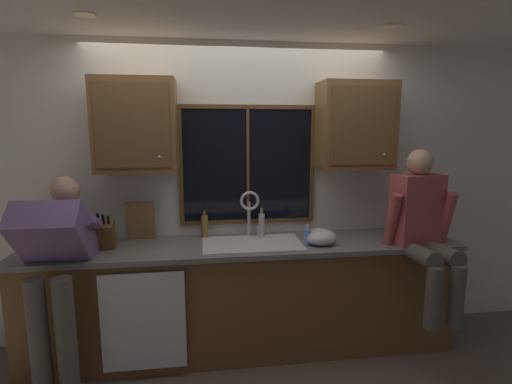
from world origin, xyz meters
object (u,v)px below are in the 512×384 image
person_sitting_on_counter (423,224)px  soap_dispenser (307,237)px  mixing_bowl (320,237)px  cutting_board (141,221)px  knife_block (106,236)px  bottle_tall_clear (261,225)px  person_standing (57,261)px  bottle_green_glass (205,226)px

person_sitting_on_counter → soap_dispenser: 0.90m
mixing_bowl → cutting_board: bearing=168.1°
person_sitting_on_counter → cutting_board: (-2.21, 0.49, -0.02)m
person_sitting_on_counter → knife_block: size_ratio=3.92×
person_sitting_on_counter → mixing_bowl: (-0.77, 0.18, -0.13)m
soap_dispenser → bottle_tall_clear: size_ratio=0.65×
person_standing → mixing_bowl: person_standing is taller
person_sitting_on_counter → knife_block: bearing=173.7°
cutting_board → bottle_green_glass: bearing=2.0°
knife_block → person_standing: bearing=-133.5°
cutting_board → person_sitting_on_counter: bearing=-12.4°
bottle_tall_clear → bottle_green_glass: bearing=171.5°
person_standing → bottle_tall_clear: (1.50, 0.45, 0.09)m
person_sitting_on_counter → bottle_green_glass: 1.76m
knife_block → mixing_bowl: size_ratio=1.24×
person_standing → bottle_tall_clear: bearing=16.5°
soap_dispenser → cutting_board: bearing=166.7°
knife_block → bottle_tall_clear: 1.24m
knife_block → mixing_bowl: bearing=-3.1°
mixing_bowl → bottle_tall_clear: bottle_tall_clear is taller
knife_block → bottle_tall_clear: (1.23, 0.16, 0.00)m
cutting_board → soap_dispenser: size_ratio=1.91×
person_sitting_on_counter → bottle_tall_clear: 1.29m
cutting_board → knife_block: bearing=-136.5°
soap_dispenser → bottle_green_glass: size_ratio=0.72×
person_standing → cutting_board: size_ratio=4.49×
knife_block → cutting_board: 0.32m
soap_dispenser → person_standing: bearing=-174.3°
mixing_bowl → bottle_green_glass: bottle_green_glass is taller
cutting_board → bottle_tall_clear: size_ratio=1.24×
mixing_bowl → knife_block: bearing=176.9°
cutting_board → bottle_tall_clear: cutting_board is taller
person_standing → knife_block: person_standing is taller
cutting_board → mixing_bowl: 1.48m
person_standing → mixing_bowl: 1.95m
knife_block → soap_dispenser: 1.56m
person_sitting_on_counter → bottle_green_glass: size_ratio=5.23×
person_standing → soap_dispenser: 1.84m
person_standing → bottle_green_glass: bearing=26.9°
bottle_green_glass → bottle_tall_clear: size_ratio=0.90×
bottle_green_glass → cutting_board: bearing=-178.0°
person_standing → bottle_green_glass: (1.02, 0.52, 0.08)m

